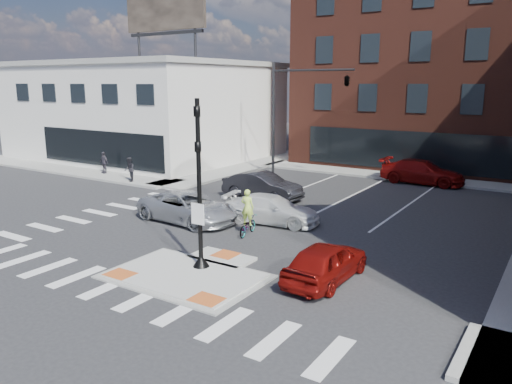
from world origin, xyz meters
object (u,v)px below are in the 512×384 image
Objects in this scene: bg_car_dark at (262,186)px; pedestrian_b at (104,162)px; red_sedan at (326,262)px; pedestrian_a at (129,169)px; bg_car_red at (422,172)px; cyclist at (247,220)px; silver_suv at (188,207)px; white_pickup at (272,209)px.

pedestrian_b is (-13.70, 0.22, 0.15)m from bg_car_dark.
red_sedan is 19.79m from pedestrian_a.
cyclist is (-3.43, -15.78, -0.09)m from bg_car_red.
pedestrian_b is (-21.96, 9.37, 0.24)m from red_sedan.
cyclist is at bearing 18.74° from pedestrian_a.
silver_suv is 4.03m from white_pickup.
white_pickup is at bearing -55.64° from silver_suv.
cyclist reaches higher than bg_car_red.
red_sedan is at bearing -172.79° from bg_car_red.
cyclist reaches higher than pedestrian_b.
pedestrian_a is at bearing -23.09° from red_sedan.
pedestrian_a reaches higher than white_pickup.
pedestrian_b is (-16.81, 6.43, 0.24)m from cyclist.
pedestrian_b is at bearing 69.43° from silver_suv.
silver_suv is 6.02m from bg_car_dark.
cyclist is (-5.15, 2.94, 0.00)m from red_sedan.
bg_car_red is at bearing -112.56° from cyclist.
white_pickup is 17.26m from pedestrian_b.
silver_suv is 17.08m from bg_car_red.
pedestrian_b is (-16.73, 4.22, 0.26)m from white_pickup.
bg_car_red is at bearing -32.54° from bg_car_dark.
white_pickup is (-5.23, 5.15, -0.02)m from red_sedan.
bg_car_red reaches higher than bg_car_dark.
pedestrian_a is 4.12m from pedestrian_b.
cyclist reaches higher than red_sedan.
pedestrian_a is at bearing 67.64° from white_pickup.
red_sedan is 18.80m from bg_car_red.
pedestrian_a is at bearing 66.35° from silver_suv.
bg_car_dark reaches higher than white_pickup.
pedestrian_a is at bearing 97.68° from bg_car_dark.
pedestrian_b is (-13.23, 6.22, 0.21)m from silver_suv.
bg_car_red is (3.51, 13.57, 0.11)m from white_pickup.
cyclist is 13.89m from pedestrian_a.
red_sedan reaches higher than white_pickup.
red_sedan is 7.34m from white_pickup.
white_pickup is at bearing -98.23° from cyclist.
red_sedan is 5.93m from cyclist.
bg_car_dark is 6.94m from cyclist.
white_pickup is 2.21m from cyclist.
silver_suv is at bearing -13.57° from cyclist.
bg_car_red is 3.32× the size of pedestrian_a.
white_pickup is (3.50, 2.00, -0.06)m from silver_suv.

